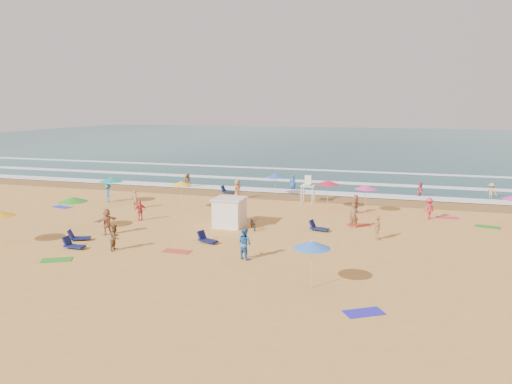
# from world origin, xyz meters

# --- Properties ---
(ground) EXTENTS (220.00, 220.00, 0.00)m
(ground) POSITION_xyz_m (0.00, 0.00, 0.00)
(ground) COLOR gold
(ground) RESTS_ON ground
(ocean) EXTENTS (220.00, 140.00, 0.18)m
(ocean) POSITION_xyz_m (0.00, 84.00, 0.00)
(ocean) COLOR #0C4756
(ocean) RESTS_ON ground
(wet_sand) EXTENTS (220.00, 220.00, 0.00)m
(wet_sand) POSITION_xyz_m (0.00, 12.50, 0.01)
(wet_sand) COLOR olive
(wet_sand) RESTS_ON ground
(surf_foam) EXTENTS (200.00, 18.70, 0.05)m
(surf_foam) POSITION_xyz_m (0.00, 21.32, 0.10)
(surf_foam) COLOR white
(surf_foam) RESTS_ON ground
(cabana) EXTENTS (2.00, 2.00, 2.00)m
(cabana) POSITION_xyz_m (-1.65, -0.25, 1.00)
(cabana) COLOR white
(cabana) RESTS_ON ground
(cabana_roof) EXTENTS (2.20, 2.20, 0.12)m
(cabana_roof) POSITION_xyz_m (-1.65, -0.25, 2.06)
(cabana_roof) COLOR silver
(cabana_roof) RESTS_ON cabana
(bicycle) EXTENTS (1.29, 1.72, 0.86)m
(bicycle) POSITION_xyz_m (0.25, -0.55, 0.43)
(bicycle) COLOR black
(bicycle) RESTS_ON ground
(lifeguard_stand) EXTENTS (1.20, 1.20, 2.10)m
(lifeguard_stand) POSITION_xyz_m (2.06, 10.24, 1.05)
(lifeguard_stand) COLOR white
(lifeguard_stand) RESTS_ON ground
(beach_umbrellas) EXTENTS (57.79, 30.65, 0.66)m
(beach_umbrellas) POSITION_xyz_m (-3.41, 0.13, 2.16)
(beach_umbrellas) COLOR #FA3794
(beach_umbrellas) RESTS_ON ground
(loungers) EXTENTS (37.85, 22.32, 0.34)m
(loungers) POSITION_xyz_m (6.52, -1.52, 0.17)
(loungers) COLOR #0F154C
(loungers) RESTS_ON ground
(towels) EXTENTS (44.86, 21.58, 0.03)m
(towels) POSITION_xyz_m (1.29, -2.79, 0.01)
(towels) COLOR red
(towels) RESTS_ON ground
(beachgoers) EXTENTS (43.20, 26.51, 2.09)m
(beachgoers) POSITION_xyz_m (-1.05, 4.24, 0.80)
(beachgoers) COLOR #AB7A4F
(beachgoers) RESTS_ON ground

